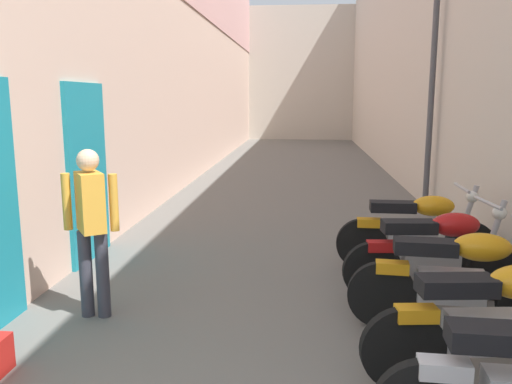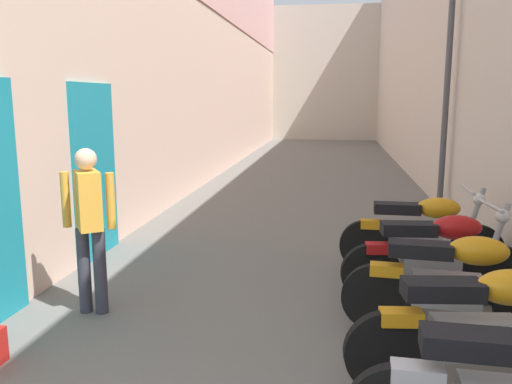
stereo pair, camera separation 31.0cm
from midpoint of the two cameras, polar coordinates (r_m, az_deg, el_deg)
The scene contains 10 objects.
ground_plane at distance 11.23m, azimuth 3.33°, elevation -0.09°, with size 40.93×40.93×0.00m, color #66635E.
building_left at distance 13.45m, azimuth -8.23°, elevation 17.43°, with size 0.45×24.93×7.36m.
building_right at distance 13.37m, azimuth 16.00°, elevation 17.64°, with size 0.45×24.93×7.64m.
building_far_end at distance 26.54m, azimuth 4.59°, elevation 12.67°, with size 7.97×2.00×6.28m, color beige.
motorcycle_third at distance 4.00m, azimuth 22.63°, elevation -12.89°, with size 1.85×0.58×1.04m.
motorcycle_fourth at distance 4.79m, azimuth 19.51°, elevation -8.82°, with size 1.85×0.58×1.04m.
motorcycle_fifth at distance 5.50m, azimuth 17.59°, elevation -6.26°, with size 1.85×0.58×1.04m.
motorcycle_sixth at distance 6.38m, azimuth 15.84°, elevation -3.90°, with size 1.85×0.58×1.04m.
pedestrian_mid_alley at distance 5.02m, azimuth -19.26°, elevation -3.00°, with size 0.52×0.39×1.57m.
street_lamp at distance 9.38m, azimuth 17.37°, elevation 14.04°, with size 0.79×0.18×4.63m.
Camera 1 is at (0.21, -0.60, 2.02)m, focal length 36.63 mm.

